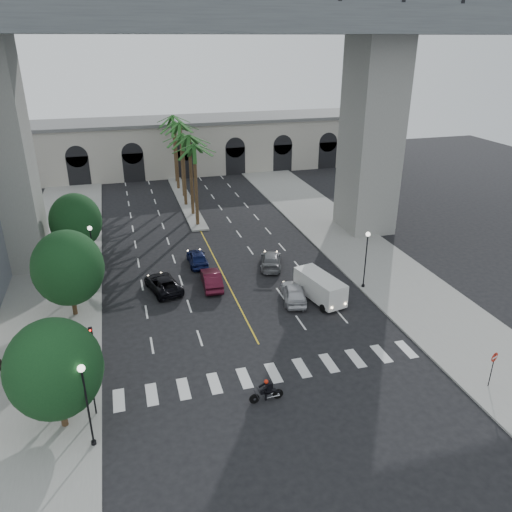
% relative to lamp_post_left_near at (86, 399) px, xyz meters
% --- Properties ---
extents(ground, '(140.00, 140.00, 0.00)m').
position_rel_lamp_post_left_near_xyz_m(ground, '(11.40, 5.00, -3.22)').
color(ground, black).
rests_on(ground, ground).
extents(sidewalk_left, '(8.00, 100.00, 0.15)m').
position_rel_lamp_post_left_near_xyz_m(sidewalk_left, '(-3.60, 20.00, -3.15)').
color(sidewalk_left, gray).
rests_on(sidewalk_left, ground).
extents(sidewalk_right, '(8.00, 100.00, 0.15)m').
position_rel_lamp_post_left_near_xyz_m(sidewalk_right, '(26.40, 20.00, -3.15)').
color(sidewalk_right, gray).
rests_on(sidewalk_right, ground).
extents(median, '(2.00, 24.00, 0.20)m').
position_rel_lamp_post_left_near_xyz_m(median, '(11.40, 43.00, -3.12)').
color(median, gray).
rests_on(median, ground).
extents(pier_building, '(71.00, 10.50, 8.50)m').
position_rel_lamp_post_left_near_xyz_m(pier_building, '(11.40, 60.00, 1.04)').
color(pier_building, '#B9B4A6').
rests_on(pier_building, ground).
extents(bridge, '(75.00, 13.00, 26.00)m').
position_rel_lamp_post_left_near_xyz_m(bridge, '(14.82, 27.00, 15.29)').
color(bridge, gray).
rests_on(bridge, ground).
extents(palm_a, '(3.20, 3.20, 10.30)m').
position_rel_lamp_post_left_near_xyz_m(palm_a, '(11.40, 33.00, 5.88)').
color(palm_a, '#47331E').
rests_on(palm_a, ground).
extents(palm_b, '(3.20, 3.20, 10.60)m').
position_rel_lamp_post_left_near_xyz_m(palm_b, '(11.50, 37.00, 6.15)').
color(palm_b, '#47331E').
rests_on(palm_b, ground).
extents(palm_c, '(3.20, 3.20, 10.10)m').
position_rel_lamp_post_left_near_xyz_m(palm_c, '(11.20, 41.00, 5.69)').
color(palm_c, '#47331E').
rests_on(palm_c, ground).
extents(palm_d, '(3.20, 3.20, 10.90)m').
position_rel_lamp_post_left_near_xyz_m(palm_d, '(11.55, 45.00, 6.43)').
color(palm_d, '#47331E').
rests_on(palm_d, ground).
extents(palm_e, '(3.20, 3.20, 10.40)m').
position_rel_lamp_post_left_near_xyz_m(palm_e, '(11.30, 49.00, 5.97)').
color(palm_e, '#47331E').
rests_on(palm_e, ground).
extents(palm_f, '(3.20, 3.20, 10.70)m').
position_rel_lamp_post_left_near_xyz_m(palm_f, '(11.60, 53.00, 6.24)').
color(palm_f, '#47331E').
rests_on(palm_f, ground).
extents(street_tree_near, '(5.20, 5.20, 6.89)m').
position_rel_lamp_post_left_near_xyz_m(street_tree_near, '(-1.60, 2.00, 0.80)').
color(street_tree_near, '#382616').
rests_on(street_tree_near, ground).
extents(street_tree_mid, '(5.44, 5.44, 7.21)m').
position_rel_lamp_post_left_near_xyz_m(street_tree_mid, '(-1.60, 15.00, 0.99)').
color(street_tree_mid, '#382616').
rests_on(street_tree_mid, ground).
extents(street_tree_far, '(5.04, 5.04, 6.68)m').
position_rel_lamp_post_left_near_xyz_m(street_tree_far, '(-1.60, 27.00, 0.68)').
color(street_tree_far, '#382616').
rests_on(street_tree_far, ground).
extents(lamp_post_left_near, '(0.40, 0.40, 5.35)m').
position_rel_lamp_post_left_near_xyz_m(lamp_post_left_near, '(0.00, 0.00, 0.00)').
color(lamp_post_left_near, black).
rests_on(lamp_post_left_near, ground).
extents(lamp_post_left_far, '(0.40, 0.40, 5.35)m').
position_rel_lamp_post_left_near_xyz_m(lamp_post_left_far, '(0.00, 21.00, 0.00)').
color(lamp_post_left_far, black).
rests_on(lamp_post_left_far, ground).
extents(lamp_post_right, '(0.40, 0.40, 5.35)m').
position_rel_lamp_post_left_near_xyz_m(lamp_post_right, '(22.80, 13.00, 0.00)').
color(lamp_post_right, black).
rests_on(lamp_post_right, ground).
extents(traffic_signal_near, '(0.25, 0.18, 3.65)m').
position_rel_lamp_post_left_near_xyz_m(traffic_signal_near, '(0.10, 2.50, -0.71)').
color(traffic_signal_near, black).
rests_on(traffic_signal_near, ground).
extents(traffic_signal_far, '(0.25, 0.18, 3.65)m').
position_rel_lamp_post_left_near_xyz_m(traffic_signal_far, '(0.10, 6.50, -0.71)').
color(traffic_signal_far, black).
rests_on(traffic_signal_far, ground).
extents(motorcycle_rider, '(2.18, 0.59, 1.57)m').
position_rel_lamp_post_left_near_xyz_m(motorcycle_rider, '(10.20, 1.00, -2.51)').
color(motorcycle_rider, black).
rests_on(motorcycle_rider, ground).
extents(car_a, '(2.71, 4.80, 1.54)m').
position_rel_lamp_post_left_near_xyz_m(car_a, '(16.08, 12.55, -2.45)').
color(car_a, silver).
rests_on(car_a, ground).
extents(car_b, '(1.87, 4.65, 1.50)m').
position_rel_lamp_post_left_near_xyz_m(car_b, '(9.90, 16.97, -2.47)').
color(car_b, '#430D1C').
rests_on(car_b, ground).
extents(car_c, '(3.41, 5.36, 1.38)m').
position_rel_lamp_post_left_near_xyz_m(car_c, '(5.66, 17.41, -2.53)').
color(car_c, black).
rests_on(car_c, ground).
extents(car_d, '(3.27, 5.13, 1.38)m').
position_rel_lamp_post_left_near_xyz_m(car_d, '(16.27, 19.58, -2.53)').
color(car_d, slate).
rests_on(car_d, ground).
extents(car_e, '(1.77, 4.33, 1.47)m').
position_rel_lamp_post_left_near_xyz_m(car_e, '(9.48, 22.00, -2.49)').
color(car_e, '#0F1847').
rests_on(car_e, ground).
extents(cargo_van, '(3.04, 5.50, 2.22)m').
position_rel_lamp_post_left_near_xyz_m(cargo_van, '(18.22, 12.02, -1.99)').
color(cargo_van, silver).
rests_on(cargo_van, ground).
extents(pedestrian_a, '(0.83, 0.74, 1.90)m').
position_rel_lamp_post_left_near_xyz_m(pedestrian_a, '(-4.87, 8.38, -2.12)').
color(pedestrian_a, black).
rests_on(pedestrian_a, sidewalk_left).
extents(do_not_enter_sign, '(0.62, 0.24, 2.65)m').
position_rel_lamp_post_left_near_xyz_m(do_not_enter_sign, '(24.08, -1.70, -1.30)').
color(do_not_enter_sign, black).
rests_on(do_not_enter_sign, ground).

